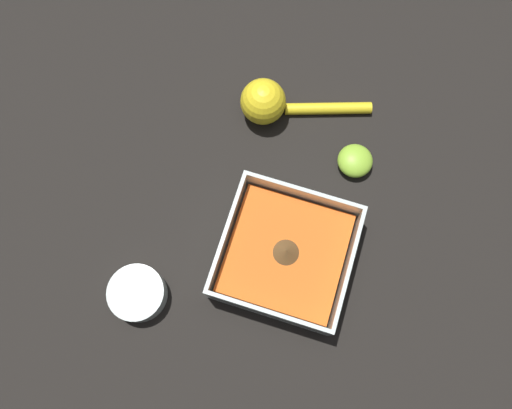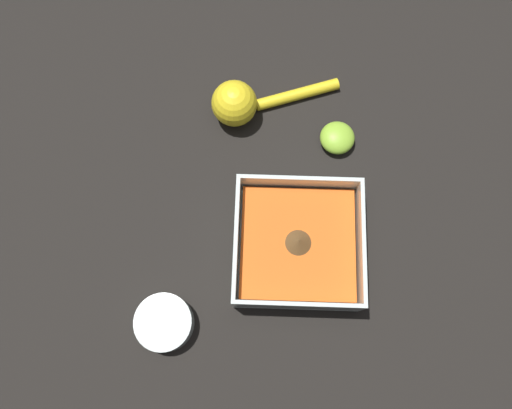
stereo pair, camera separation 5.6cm
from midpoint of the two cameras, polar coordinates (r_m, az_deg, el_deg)
ground_plane at (r=0.78m, az=3.82°, el=-8.47°), size 4.00×4.00×0.00m
square_dish at (r=0.77m, az=5.46°, el=-5.98°), size 0.19×0.19×0.07m
spice_bowl at (r=0.78m, az=-11.34°, el=-10.22°), size 0.08×0.08×0.04m
lemon_squeezer at (r=0.83m, az=3.65°, el=11.33°), size 0.10×0.21×0.08m
lemon_half at (r=0.83m, az=13.15°, el=4.65°), size 0.06×0.06×0.03m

